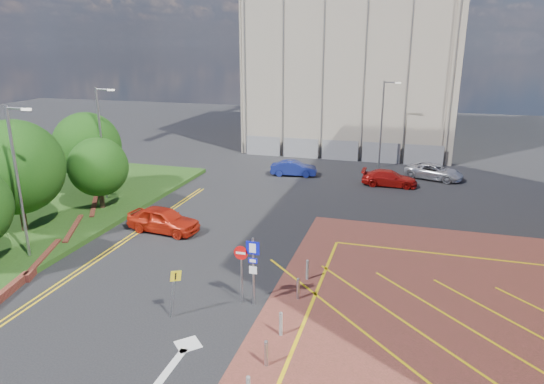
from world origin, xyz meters
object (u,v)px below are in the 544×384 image
at_px(tree_b, 15,167).
at_px(tree_d, 87,146).
at_px(car_silver_back, 434,171).
at_px(lamp_back, 383,121).
at_px(lamp_left_far, 102,139).
at_px(sign_cluster, 249,264).
at_px(warning_sign, 174,288).
at_px(tree_c, 98,167).
at_px(car_red_back, 389,178).
at_px(car_red_left, 163,220).
at_px(lamp_left_near, 18,177).
at_px(car_blue_back, 294,168).

distance_m(tree_b, tree_d, 8.07).
bearing_deg(car_silver_back, lamp_back, 77.16).
distance_m(lamp_left_far, sign_cluster, 18.58).
relative_size(sign_cluster, warning_sign, 1.42).
bearing_deg(lamp_back, tree_c, -134.32).
distance_m(lamp_left_far, warning_sign, 18.03).
height_order(lamp_back, car_red_back, lamp_back).
relative_size(sign_cluster, car_red_left, 0.70).
bearing_deg(warning_sign, lamp_back, 77.51).
bearing_deg(tree_d, car_red_back, 22.60).
distance_m(tree_c, warning_sign, 15.76).
bearing_deg(lamp_left_far, tree_c, -65.29).
height_order(tree_c, car_red_left, tree_c).
relative_size(tree_d, lamp_left_near, 0.76).
bearing_deg(car_red_left, lamp_left_far, 64.46).
bearing_deg(car_red_back, lamp_left_far, 116.83).
xyz_separation_m(tree_c, car_red_left, (5.90, -2.19, -2.41)).
height_order(car_blue_back, car_red_back, car_blue_back).
relative_size(tree_b, lamp_left_far, 0.84).
bearing_deg(car_red_left, sign_cluster, -124.82).
bearing_deg(tree_b, lamp_back, 49.59).
relative_size(car_blue_back, car_red_back, 0.90).
relative_size(tree_d, car_red_back, 1.36).
xyz_separation_m(car_red_left, car_red_back, (12.86, 14.25, -0.13)).
distance_m(tree_d, car_red_back, 23.79).
xyz_separation_m(tree_c, car_silver_back, (22.34, 15.25, -2.52)).
height_order(warning_sign, car_blue_back, warning_sign).
xyz_separation_m(tree_c, lamp_back, (17.58, 18.00, 1.17)).
distance_m(lamp_back, car_red_back, 7.11).
bearing_deg(car_red_back, tree_c, 122.49).
distance_m(lamp_left_far, car_silver_back, 27.06).
bearing_deg(tree_d, lamp_back, 36.09).
distance_m(tree_b, lamp_back, 30.21).
bearing_deg(sign_cluster, lamp_back, 82.03).
bearing_deg(tree_c, car_red_back, 32.73).
height_order(sign_cluster, car_red_back, sign_cluster).
bearing_deg(car_blue_back, warning_sign, 173.82).
bearing_deg(lamp_left_near, sign_cluster, -4.56).
bearing_deg(tree_b, warning_sign, -24.49).
height_order(lamp_left_far, car_red_back, lamp_left_far).
distance_m(sign_cluster, car_blue_back, 22.32).
relative_size(car_red_back, car_silver_back, 0.93).
bearing_deg(sign_cluster, car_silver_back, 70.60).
bearing_deg(lamp_left_near, tree_b, 135.75).
distance_m(lamp_left_far, car_red_left, 8.90).
bearing_deg(car_red_left, car_blue_back, -10.72).
bearing_deg(car_silver_back, tree_b, 146.94).
relative_size(tree_c, warning_sign, 2.18).
bearing_deg(lamp_left_far, warning_sign, -47.09).
distance_m(car_red_left, car_red_back, 19.19).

